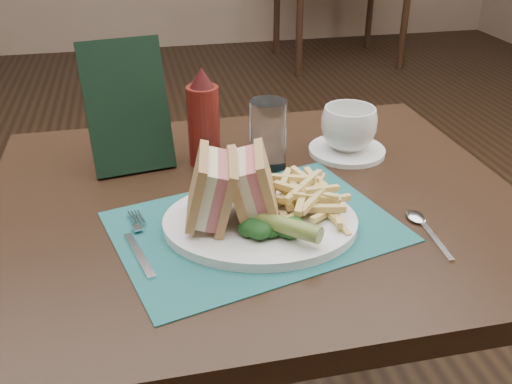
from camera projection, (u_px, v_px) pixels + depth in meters
floor at (221, 331)px, 1.76m from camera, size 7.00×7.00×0.00m
wall_back at (153, 47)px, 4.76m from camera, size 6.00×0.00×6.00m
table_main at (256, 358)px, 1.15m from camera, size 0.90×0.75×0.75m
table_bg_right at (338, 10)px, 4.24m from camera, size 0.90×0.75×0.75m
placemat at (255, 227)px, 0.89m from camera, size 0.48×0.39×0.00m
plate at (260, 222)px, 0.88m from camera, size 0.34×0.30×0.01m
sandwich_half_a at (197, 189)px, 0.84m from camera, size 0.10×0.12×0.11m
sandwich_half_b at (239, 185)px, 0.86m from camera, size 0.10×0.12×0.11m
kale_garnish at (271, 229)px, 0.82m from camera, size 0.11×0.08×0.03m
pickle_spear at (283, 225)px, 0.82m from camera, size 0.10×0.10×0.03m
fries_pile at (304, 189)px, 0.89m from camera, size 0.18×0.20×0.06m
fork at (138, 241)px, 0.84m from camera, size 0.08×0.17×0.01m
spoon at (429, 231)px, 0.87m from camera, size 0.04×0.15×0.01m
saucer at (347, 151)px, 1.12m from camera, size 0.17×0.17×0.01m
coffee_cup at (349, 128)px, 1.10m from camera, size 0.15×0.15×0.08m
drinking_glass at (268, 135)px, 1.04m from camera, size 0.08×0.08×0.13m
ketchup_bottle at (203, 117)px, 1.04m from camera, size 0.07×0.07×0.19m
check_presenter at (127, 107)px, 1.02m from camera, size 0.16×0.11×0.23m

